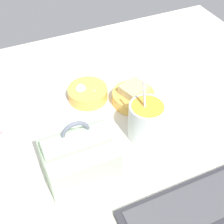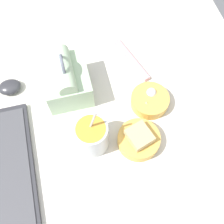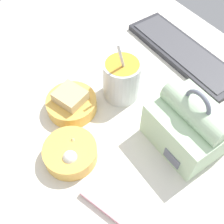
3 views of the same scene
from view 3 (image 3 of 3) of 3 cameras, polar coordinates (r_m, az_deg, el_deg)
name	(u,v)px [view 3 (image 3 of 3)]	position (r cm, az deg, el deg)	size (l,w,h in cm)	color
desk_surface	(103,121)	(77.53, -1.86, -1.81)	(140.00, 110.00, 2.00)	silver
keyboard	(183,53)	(95.80, 14.30, 11.62)	(41.62, 13.15, 2.10)	#2D2D33
lunch_bag	(189,126)	(70.00, 15.38, -2.67)	(17.90, 15.30, 18.51)	#B7D6AD
soup_cup	(122,79)	(77.67, 1.99, 6.74)	(10.36, 10.36, 19.71)	silver
bento_bowl_sandwich	(71,103)	(77.54, -8.23, 1.85)	(13.77, 13.77, 6.82)	#EAB24C
bento_bowl_snacks	(70,152)	(69.46, -8.44, -8.12)	(13.14, 13.14, 5.64)	#EAB24C
chopstick_case	(121,219)	(64.40, 1.90, -20.93)	(21.27, 8.96, 1.60)	pink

